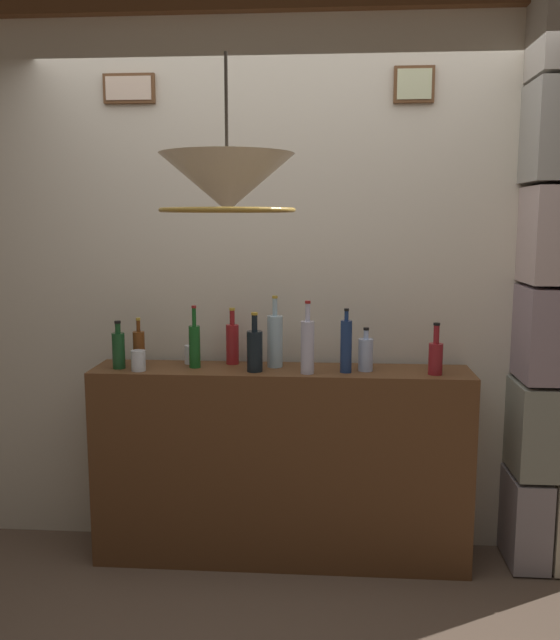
% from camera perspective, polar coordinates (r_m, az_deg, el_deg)
% --- Properties ---
extents(panelled_rear_partition, '(3.49, 0.15, 2.86)m').
position_cam_1_polar(panelled_rear_partition, '(3.46, 0.35, 5.24)').
color(panelled_rear_partition, beige).
rests_on(panelled_rear_partition, ground).
extents(stone_pillar, '(0.36, 0.39, 2.79)m').
position_cam_1_polar(stone_pillar, '(3.46, 22.41, 2.68)').
color(stone_pillar, gray).
rests_on(stone_pillar, ground).
extents(bar_shelf_unit, '(1.85, 0.33, 0.98)m').
position_cam_1_polar(bar_shelf_unit, '(3.44, 0.06, -12.21)').
color(bar_shelf_unit, brown).
rests_on(bar_shelf_unit, ground).
extents(liquor_bottle_port, '(0.07, 0.07, 0.25)m').
position_cam_1_polar(liquor_bottle_port, '(3.25, 13.06, -3.02)').
color(liquor_bottle_port, maroon).
rests_on(liquor_bottle_port, bar_shelf_unit).
extents(liquor_bottle_rum, '(0.06, 0.06, 0.29)m').
position_cam_1_polar(liquor_bottle_rum, '(3.40, -4.05, -1.91)').
color(liquor_bottle_rum, maroon).
rests_on(liquor_bottle_rum, bar_shelf_unit).
extents(liquor_bottle_whiskey, '(0.06, 0.06, 0.24)m').
position_cam_1_polar(liquor_bottle_whiskey, '(3.38, -13.53, -2.42)').
color(liquor_bottle_whiskey, '#1A4924').
rests_on(liquor_bottle_whiskey, bar_shelf_unit).
extents(liquor_bottle_rye, '(0.07, 0.07, 0.21)m').
position_cam_1_polar(liquor_bottle_rye, '(3.27, 7.28, -2.87)').
color(liquor_bottle_rye, '#A8BBE0').
rests_on(liquor_bottle_rye, bar_shelf_unit).
extents(liquor_bottle_scotch, '(0.08, 0.08, 0.29)m').
position_cam_1_polar(liquor_bottle_scotch, '(3.22, -2.16, -2.52)').
color(liquor_bottle_scotch, black).
rests_on(liquor_bottle_scotch, bar_shelf_unit).
extents(liquor_bottle_mezcal, '(0.06, 0.06, 0.35)m').
position_cam_1_polar(liquor_bottle_mezcal, '(3.17, 2.35, -2.19)').
color(liquor_bottle_mezcal, silver).
rests_on(liquor_bottle_mezcal, bar_shelf_unit).
extents(liquor_bottle_gin, '(0.06, 0.06, 0.24)m').
position_cam_1_polar(liquor_bottle_gin, '(3.40, -11.87, -2.34)').
color(liquor_bottle_gin, brown).
rests_on(liquor_bottle_gin, bar_shelf_unit).
extents(liquor_bottle_vodka, '(0.06, 0.06, 0.31)m').
position_cam_1_polar(liquor_bottle_vodka, '(3.33, -7.26, -2.10)').
color(liquor_bottle_vodka, '#185920').
rests_on(liquor_bottle_vodka, bar_shelf_unit).
extents(liquor_bottle_brandy, '(0.08, 0.08, 0.35)m').
position_cam_1_polar(liquor_bottle_brandy, '(3.32, -0.43, -1.71)').
color(liquor_bottle_brandy, '#A2C1D0').
rests_on(liquor_bottle_brandy, bar_shelf_unit).
extents(liquor_bottle_tequila, '(0.06, 0.06, 0.31)m').
position_cam_1_polar(liquor_bottle_tequila, '(3.21, 5.62, -2.17)').
color(liquor_bottle_tequila, navy).
rests_on(liquor_bottle_tequila, bar_shelf_unit).
extents(glass_tumbler_rocks, '(0.06, 0.06, 0.09)m').
position_cam_1_polar(glass_tumbler_rocks, '(3.43, -7.57, -2.92)').
color(glass_tumbler_rocks, silver).
rests_on(glass_tumbler_rocks, bar_shelf_unit).
extents(glass_tumbler_highball, '(0.07, 0.07, 0.10)m').
position_cam_1_polar(glass_tumbler_highball, '(3.32, -11.92, -3.39)').
color(glass_tumbler_highball, silver).
rests_on(glass_tumbler_highball, bar_shelf_unit).
extents(pendant_lamp, '(0.48, 0.48, 0.54)m').
position_cam_1_polar(pendant_lamp, '(2.42, -4.50, 11.36)').
color(pendant_lamp, '#EFE5C6').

